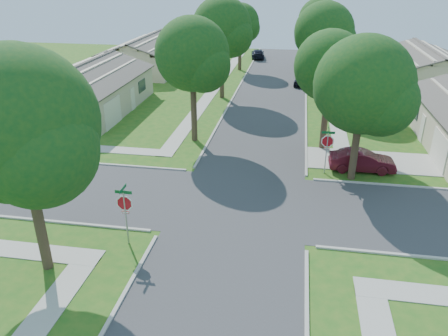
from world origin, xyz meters
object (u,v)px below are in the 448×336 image
at_px(tree_sw_corner, 22,131).
at_px(house_nw_far, 148,58).
at_px(tree_w_mid, 223,30).
at_px(house_ne_far, 424,72).
at_px(car_curb_east, 303,78).
at_px(stop_sign_ne, 327,143).
at_px(car_curb_west, 258,54).
at_px(tree_e_mid, 324,35).
at_px(tree_w_far, 241,24).
at_px(car_driveway, 362,161).
at_px(tree_e_near, 331,69).
at_px(tree_ne_corner, 364,89).
at_px(house_nw_near, 87,93).
at_px(tree_w_near, 193,58).
at_px(tree_e_far, 320,22).
at_px(stop_sign_sw, 125,206).

height_order(tree_sw_corner, house_nw_far, tree_sw_corner).
bearing_deg(tree_w_mid, house_ne_far, 21.17).
relative_size(house_ne_far, car_curb_east, 3.31).
relative_size(stop_sign_ne, car_curb_west, 0.69).
bearing_deg(tree_e_mid, tree_sw_corner, -113.53).
distance_m(tree_sw_corner, house_ne_far, 43.20).
height_order(tree_e_mid, tree_w_far, tree_e_mid).
height_order(house_ne_far, car_driveway, house_ne_far).
xyz_separation_m(car_driveway, car_curb_east, (-3.82, 22.07, 0.03)).
height_order(tree_e_near, house_ne_far, tree_e_near).
bearing_deg(tree_ne_corner, house_nw_near, 154.23).
relative_size(tree_w_near, car_curb_east, 2.18).
xyz_separation_m(tree_e_near, house_ne_far, (11.24, 19.99, -4.13)).
bearing_deg(tree_e_mid, house_nw_far, 152.09).
height_order(tree_sw_corner, tree_ne_corner, tree_sw_corner).
relative_size(tree_e_near, tree_w_far, 1.03).
distance_m(tree_e_near, tree_e_far, 25.00).
relative_size(tree_w_far, car_curb_east, 1.95).
xyz_separation_m(tree_e_near, tree_sw_corner, (-12.19, -16.00, 0.62)).
relative_size(tree_e_far, car_curb_west, 2.02).
distance_m(tree_w_far, car_driveway, 31.18).
relative_size(tree_e_near, tree_w_mid, 0.87).
xyz_separation_m(tree_ne_corner, car_curb_east, (-3.16, 23.36, -4.89)).
relative_size(tree_e_near, car_curb_east, 2.01).
xyz_separation_m(tree_sw_corner, house_nw_far, (-8.56, 38.99, -4.75)).
height_order(tree_w_mid, house_ne_far, tree_w_mid).
bearing_deg(tree_e_near, car_driveway, -57.05).
bearing_deg(house_nw_far, house_nw_near, -90.00).
bearing_deg(tree_w_mid, tree_e_near, -51.95).
height_order(tree_w_near, tree_w_mid, tree_w_mid).
distance_m(tree_ne_corner, car_driveway, 5.13).
xyz_separation_m(tree_e_near, car_driveway, (2.27, -3.51, -4.97)).
height_order(tree_e_far, tree_w_near, tree_w_near).
distance_m(stop_sign_sw, tree_sw_corner, 5.54).
bearing_deg(tree_e_far, tree_w_mid, -125.85).
height_order(tree_sw_corner, house_nw_near, tree_sw_corner).
xyz_separation_m(tree_w_far, car_driveway, (11.67, -28.51, -4.83)).
relative_size(tree_e_far, car_driveway, 2.13).
bearing_deg(stop_sign_ne, car_curb_east, 93.75).
relative_size(stop_sign_ne, house_nw_near, 0.22).
xyz_separation_m(tree_w_near, car_curb_west, (1.44, 33.10, -5.49)).
distance_m(tree_e_far, house_nw_near, 28.49).
bearing_deg(tree_e_far, house_ne_far, -24.03).
relative_size(tree_ne_corner, house_nw_near, 0.64).
bearing_deg(tree_w_mid, tree_e_far, 54.15).
bearing_deg(tree_w_far, car_curb_east, -39.34).
height_order(tree_e_near, house_nw_near, tree_e_near).
bearing_deg(car_driveway, house_nw_near, 65.94).
bearing_deg(tree_e_mid, stop_sign_ne, -90.20).
height_order(tree_e_near, tree_e_mid, tree_e_mid).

